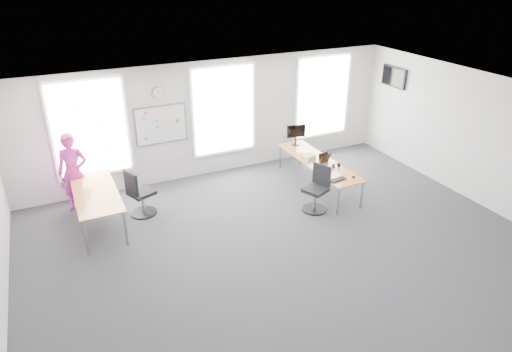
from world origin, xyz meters
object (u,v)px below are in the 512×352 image
desk_left (96,195)px  chair_left (139,196)px  keyboard (338,180)px  desk_right (318,163)px  headphones (336,166)px  person (73,173)px  monitor (296,133)px  chair_right (317,191)px

desk_left → chair_left: size_ratio=1.98×
keyboard → desk_right: bearing=68.8°
chair_left → headphones: 4.63m
desk_right → person: size_ratio=1.57×
keyboard → headphones: headphones is taller
person → monitor: bearing=15.3°
chair_right → monitor: size_ratio=1.87×
headphones → desk_left: bearing=170.5°
chair_left → monitor: monitor is taller
person → monitor: size_ratio=3.20×
desk_right → headphones: 0.55m
person → headphones: (5.73, -1.91, -0.16)m
desk_left → chair_right: bearing=-17.0°
monitor → chair_left: bearing=-161.5°
desk_left → person: bearing=108.9°
person → monitor: person is taller
chair_right → desk_right: bearing=123.4°
chair_right → keyboard: size_ratio=2.47×
chair_left → keyboard: (4.16, -1.60, 0.22)m
desk_left → monitor: (5.26, 0.73, 0.31)m
keyboard → chair_left: bearing=147.0°
desk_right → desk_left: size_ratio=1.31×
chair_right → monitor: 2.31m
chair_right → person: (-4.93, 2.37, 0.45)m
chair_left → person: bearing=32.8°
desk_left → keyboard: 5.28m
chair_right → person: person is taller
desk_left → keyboard: size_ratio=5.07×
chair_right → headphones: bearing=96.1°
desk_left → chair_left: chair_left is taller
headphones → keyboard: bearing=-120.2°
desk_left → monitor: monitor is taller
desk_right → keyboard: (-0.18, -1.10, 0.06)m
desk_right → monitor: bearing=88.7°
desk_left → keyboard: bearing=-17.0°
desk_right → headphones: bearing=-71.5°
chair_right → monitor: (0.66, 2.14, 0.57)m
desk_right → monitor: monitor is taller
chair_left → person: (-1.22, 0.90, 0.43)m
desk_right → chair_right: (-0.63, -0.97, -0.19)m
chair_left → keyboard: chair_left is taller
desk_left → person: size_ratio=1.20×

